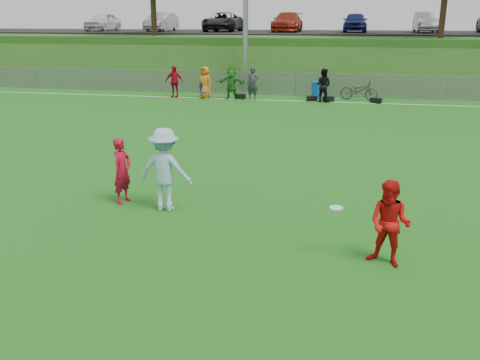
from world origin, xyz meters
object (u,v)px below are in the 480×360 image
(recycling_bin, at_px, (317,90))
(player_blue, at_px, (165,170))
(player_red_left, at_px, (122,171))
(frisbee, at_px, (336,208))
(player_red_center, at_px, (390,224))
(bicycle, at_px, (359,90))

(recycling_bin, bearing_deg, player_blue, -96.84)
(player_red_left, height_order, frisbee, player_red_left)
(player_blue, xyz_separation_m, frisbee, (3.82, -1.75, 0.00))
(player_red_left, xyz_separation_m, frisbee, (4.98, -2.04, 0.18))
(player_red_left, xyz_separation_m, player_blue, (1.16, -0.29, 0.17))
(player_red_center, xyz_separation_m, player_blue, (-4.75, 1.88, 0.17))
(frisbee, bearing_deg, player_red_center, -8.41)
(player_red_left, bearing_deg, player_red_center, -97.31)
(player_red_left, distance_m, frisbee, 5.38)
(player_red_center, bearing_deg, player_blue, -178.68)
(recycling_bin, relative_size, bicycle, 0.46)
(player_red_center, height_order, frisbee, player_red_center)
(player_red_left, bearing_deg, recycling_bin, 2.26)
(player_red_center, relative_size, recycling_bin, 1.70)
(player_red_left, xyz_separation_m, recycling_bin, (3.31, 17.67, -0.32))
(player_red_left, distance_m, player_blue, 1.20)
(recycling_bin, bearing_deg, frisbee, -85.16)
(player_red_center, height_order, player_blue, player_blue)
(bicycle, bearing_deg, player_red_center, -167.06)
(player_red_center, distance_m, player_blue, 5.12)
(player_red_left, height_order, recycling_bin, player_red_left)
(player_red_center, height_order, bicycle, player_red_center)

